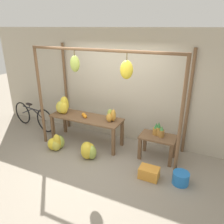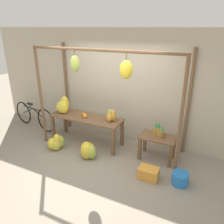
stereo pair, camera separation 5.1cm
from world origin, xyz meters
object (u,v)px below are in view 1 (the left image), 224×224
(parked_bicycle, at_px, (33,116))
(banana_pile_ground_left, at_px, (56,143))
(banana_pile_on_table, at_px, (62,107))
(papaya_pile, at_px, (111,116))
(fruit_crate_white, at_px, (149,173))
(blue_bucket, at_px, (181,178))
(banana_pile_ground_right, at_px, (89,151))
(orange_pile, at_px, (84,115))
(pineapple_cluster, at_px, (158,130))

(parked_bicycle, bearing_deg, banana_pile_ground_left, -27.41)
(banana_pile_on_table, height_order, papaya_pile, banana_pile_on_table)
(fruit_crate_white, bearing_deg, parked_bicycle, 167.68)
(blue_bucket, relative_size, papaya_pile, 1.05)
(fruit_crate_white, bearing_deg, papaya_pile, 147.98)
(banana_pile_ground_right, distance_m, papaya_pile, 0.96)
(banana_pile_ground_left, bearing_deg, banana_pile_on_table, 107.74)
(fruit_crate_white, bearing_deg, orange_pile, 160.40)
(parked_bicycle, bearing_deg, banana_pile_on_table, -6.79)
(banana_pile_ground_left, bearing_deg, fruit_crate_white, -2.23)
(banana_pile_ground_left, height_order, parked_bicycle, parked_bicycle)
(banana_pile_ground_left, distance_m, papaya_pile, 1.50)
(banana_pile_on_table, xyz_separation_m, fruit_crate_white, (2.53, -0.67, -0.78))
(banana_pile_ground_right, relative_size, papaya_pile, 1.63)
(banana_pile_ground_right, height_order, parked_bicycle, parked_bicycle)
(orange_pile, height_order, fruit_crate_white, orange_pile)
(banana_pile_ground_right, height_order, blue_bucket, banana_pile_ground_right)
(orange_pile, bearing_deg, banana_pile_ground_right, -52.68)
(blue_bucket, xyz_separation_m, parked_bicycle, (-4.35, 0.73, 0.24))
(orange_pile, relative_size, banana_pile_ground_right, 0.42)
(orange_pile, distance_m, papaya_pile, 0.70)
(pineapple_cluster, relative_size, blue_bucket, 1.01)
(fruit_crate_white, height_order, blue_bucket, blue_bucket)
(orange_pile, xyz_separation_m, parked_bicycle, (-1.87, 0.15, -0.40))
(banana_pile_ground_left, height_order, fruit_crate_white, banana_pile_ground_left)
(pineapple_cluster, xyz_separation_m, papaya_pile, (-1.13, -0.06, 0.17))
(orange_pile, height_order, blue_bucket, orange_pile)
(papaya_pile, bearing_deg, parked_bicycle, 178.20)
(pineapple_cluster, bearing_deg, fruit_crate_white, -86.11)
(fruit_crate_white, distance_m, parked_bicycle, 3.85)
(banana_pile_on_table, relative_size, fruit_crate_white, 1.11)
(pineapple_cluster, bearing_deg, blue_bucket, -47.50)
(orange_pile, bearing_deg, blue_bucket, -13.13)
(orange_pile, bearing_deg, papaya_pile, 5.75)
(orange_pile, relative_size, blue_bucket, 0.65)
(banana_pile_on_table, height_order, banana_pile_ground_right, banana_pile_on_table)
(banana_pile_on_table, xyz_separation_m, pineapple_cluster, (2.48, 0.13, -0.21))
(blue_bucket, distance_m, papaya_pile, 2.03)
(banana_pile_on_table, relative_size, banana_pile_ground_left, 0.92)
(blue_bucket, height_order, papaya_pile, papaya_pile)
(blue_bucket, relative_size, parked_bicycle, 0.18)
(banana_pile_ground_left, xyz_separation_m, parked_bicycle, (-1.40, 0.73, 0.19))
(fruit_crate_white, bearing_deg, banana_pile_ground_left, 177.77)
(banana_pile_ground_right, distance_m, blue_bucket, 2.05)
(banana_pile_on_table, xyz_separation_m, banana_pile_ground_left, (0.19, -0.58, -0.73))
(blue_bucket, bearing_deg, parked_bicycle, 170.50)
(parked_bicycle, bearing_deg, orange_pile, -4.60)
(banana_pile_ground_right, distance_m, parked_bicycle, 2.41)
(papaya_pile, bearing_deg, banana_pile_ground_left, -150.98)
(blue_bucket, bearing_deg, fruit_crate_white, -171.23)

